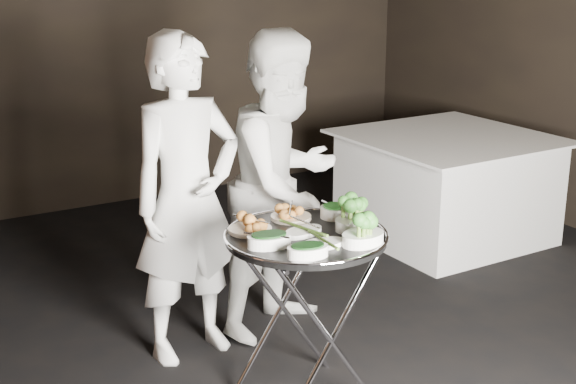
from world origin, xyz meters
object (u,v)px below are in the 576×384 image
waiter_right (286,184)px  dining_table (446,186)px  waiter_left (187,199)px  serving_tray (306,236)px  tray_stand (305,311)px

waiter_right → dining_table: bearing=-0.4°
waiter_left → waiter_right: size_ratio=1.01×
serving_tray → waiter_left: waiter_left is taller
tray_stand → waiter_right: bearing=66.0°
serving_tray → waiter_right: waiter_right is taller
waiter_right → serving_tray: bearing=-135.2°
tray_stand → waiter_left: size_ratio=0.49×
tray_stand → waiter_right: waiter_right is taller
serving_tray → waiter_left: 0.74m
waiter_left → dining_table: (2.25, 0.65, -0.44)m
waiter_left → serving_tray: bearing=-78.5°
waiter_right → waiter_left: bearing=160.2°
tray_stand → waiter_left: waiter_left is taller
dining_table → serving_tray: bearing=-146.0°
serving_tray → waiter_left: size_ratio=0.44×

